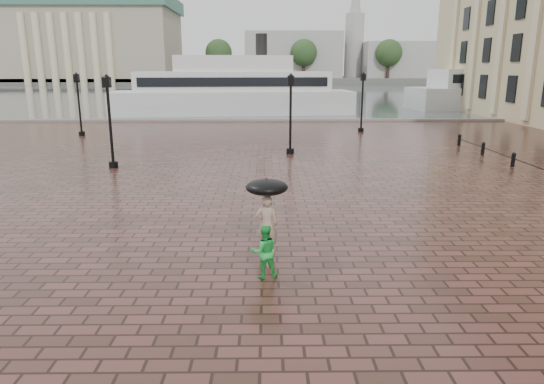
{
  "coord_description": "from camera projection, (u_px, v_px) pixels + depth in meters",
  "views": [
    {
      "loc": [
        1.66,
        -13.78,
        4.77
      ],
      "look_at": [
        1.8,
        -0.54,
        1.4
      ],
      "focal_mm": 32.0,
      "sensor_mm": 36.0,
      "label": 1
    }
  ],
  "objects": [
    {
      "name": "museum",
      "position": [
        85.0,
        39.0,
        150.66
      ],
      "size": [
        57.0,
        32.5,
        26.0
      ],
      "color": "gray",
      "rests_on": "ground"
    },
    {
      "name": "ground",
      "position": [
        212.0,
        233.0,
        14.51
      ],
      "size": [
        300.0,
        300.0,
        0.0
      ],
      "primitive_type": "plane",
      "color": "#361F18",
      "rests_on": "ground"
    },
    {
      "name": "harbour_water",
      "position": [
        259.0,
        92.0,
        103.66
      ],
      "size": [
        240.0,
        240.0,
        0.0
      ],
      "primitive_type": "plane",
      "color": "#485358",
      "rests_on": "ground"
    },
    {
      "name": "quay_edge",
      "position": [
        249.0,
        121.0,
        45.52
      ],
      "size": [
        80.0,
        0.6,
        0.3
      ],
      "primitive_type": "cube",
      "color": "slate",
      "rests_on": "ground"
    },
    {
      "name": "far_trees",
      "position": [
        261.0,
        53.0,
        145.92
      ],
      "size": [
        188.0,
        8.0,
        13.5
      ],
      "color": "#2D2119",
      "rests_on": "ground"
    },
    {
      "name": "adult_pedestrian",
      "position": [
        267.0,
        225.0,
        12.7
      ],
      "size": [
        0.62,
        0.44,
        1.61
      ],
      "primitive_type": "imported",
      "rotation": [
        0.0,
        0.0,
        3.04
      ],
      "color": "tan",
      "rests_on": "ground"
    },
    {
      "name": "child_pedestrian",
      "position": [
        264.0,
        252.0,
        11.28
      ],
      "size": [
        0.69,
        0.58,
        1.28
      ],
      "primitive_type": "imported",
      "rotation": [
        0.0,
        0.0,
        3.3
      ],
      "color": "green",
      "rests_on": "ground"
    },
    {
      "name": "distant_skyline",
      "position": [
        409.0,
        54.0,
        158.02
      ],
      "size": [
        102.5,
        22.0,
        33.0
      ],
      "color": "#9F9B96",
      "rests_on": "ground"
    },
    {
      "name": "umbrella",
      "position": [
        267.0,
        187.0,
        12.45
      ],
      "size": [
        1.1,
        1.1,
        1.12
      ],
      "color": "black",
      "rests_on": "ground"
    },
    {
      "name": "ferry_near",
      "position": [
        233.0,
        90.0,
        52.17
      ],
      "size": [
        26.03,
        8.65,
        8.38
      ],
      "rotation": [
        0.0,
        0.0,
        0.1
      ],
      "color": "silver",
      "rests_on": "ground"
    },
    {
      "name": "street_lamps",
      "position": [
        217.0,
        108.0,
        30.88
      ],
      "size": [
        21.44,
        14.44,
        4.4
      ],
      "color": "black",
      "rests_on": "ground"
    },
    {
      "name": "ferry_far",
      "position": [
        520.0,
        87.0,
        59.34
      ],
      "size": [
        27.58,
        9.59,
        8.86
      ],
      "rotation": [
        0.0,
        0.0,
        0.12
      ],
      "color": "silver",
      "rests_on": "ground"
    },
    {
      "name": "far_shore",
      "position": [
        262.0,
        80.0,
        169.31
      ],
      "size": [
        300.0,
        60.0,
        2.0
      ],
      "primitive_type": "cube",
      "color": "#4C4C47",
      "rests_on": "ground"
    }
  ]
}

